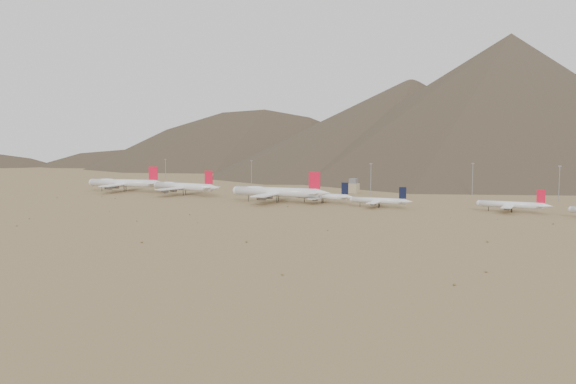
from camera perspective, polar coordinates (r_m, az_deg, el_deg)
The scene contains 15 objects.
ground at distance 377.18m, azimuth -4.29°, elevation -1.32°, with size 3000.00×3000.00×0.00m, color #98804E.
mountain_ridge at distance 1238.13m, azimuth 18.84°, elevation 9.72°, with size 4400.00×1000.00×300.00m.
widebody_west at distance 499.88m, azimuth -16.32°, elevation 0.89°, with size 72.08×56.72×21.78m.
widebody_centre at distance 454.36m, azimuth -10.57°, elevation 0.55°, with size 68.07×52.38×20.21m.
widebody_east at distance 390.03m, azimuth -1.17°, elevation 0.02°, with size 73.75×57.06×21.93m.
narrowbody_a at distance 387.18m, azimuth 3.58°, elevation -0.44°, with size 44.94×32.09×14.82m.
narrowbody_b at distance 364.90m, azimuth 9.29°, elevation -0.88°, with size 41.67×29.87×13.74m.
narrowbody_c at distance 360.70m, azimuth 21.84°, elevation -1.21°, with size 43.05×30.69×14.21m.
control_tower at distance 470.32m, azimuth 6.67°, elevation 0.55°, with size 8.00×8.00×12.00m.
mast_far_west at distance 575.56m, azimuth -12.33°, elevation 2.15°, with size 2.00×0.60×25.70m.
mast_west at distance 524.44m, azimuth -3.73°, elevation 1.99°, with size 2.00×0.60×25.70m.
mast_centre at distance 445.14m, azimuth 8.41°, elevation 1.43°, with size 2.00×0.60×25.70m.
mast_east at distance 472.09m, azimuth 18.24°, elevation 1.43°, with size 2.00×0.60×25.70m.
mast_far_east at distance 436.43m, azimuth 25.84°, elevation 0.92°, with size 2.00×0.60×25.70m.
desert_scrub at distance 307.91m, azimuth -12.87°, elevation -2.78°, with size 433.15×181.43×0.92m.
Camera 1 is at (200.35, -316.93, 40.93)m, focal length 35.00 mm.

